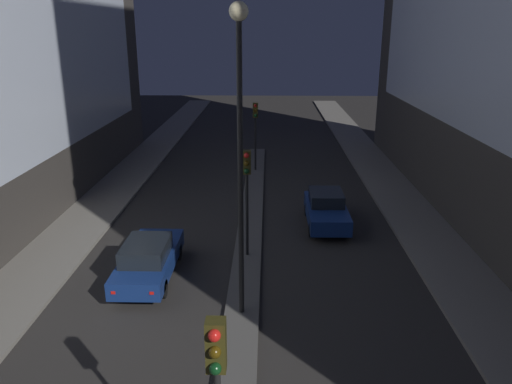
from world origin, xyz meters
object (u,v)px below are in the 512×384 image
(traffic_light_far, at_px, (255,121))
(car_left_lane, at_px, (149,259))
(traffic_light_mid, at_px, (247,179))
(street_lamp, at_px, (240,118))
(traffic_light_near, at_px, (217,382))
(car_right_lane, at_px, (326,209))

(traffic_light_far, relative_size, car_left_lane, 0.90)
(car_left_lane, bearing_deg, traffic_light_mid, 27.21)
(traffic_light_mid, height_order, traffic_light_far, same)
(street_lamp, bearing_deg, traffic_light_near, -90.00)
(street_lamp, relative_size, car_right_lane, 2.17)
(traffic_light_mid, bearing_deg, traffic_light_near, -90.00)
(traffic_light_far, bearing_deg, street_lamp, -90.00)
(street_lamp, bearing_deg, traffic_light_far, 90.00)
(traffic_light_mid, distance_m, car_left_lane, 4.64)
(traffic_light_far, distance_m, street_lamp, 17.06)
(traffic_light_near, xyz_separation_m, street_lamp, (0.00, 7.20, 3.04))
(traffic_light_mid, xyz_separation_m, traffic_light_far, (0.00, 12.60, 0.00))
(traffic_light_near, relative_size, car_left_lane, 0.90)
(traffic_light_near, xyz_separation_m, traffic_light_mid, (0.00, 11.38, 0.00))
(traffic_light_far, relative_size, car_right_lane, 1.00)
(traffic_light_far, height_order, street_lamp, street_lamp)
(traffic_light_near, height_order, traffic_light_mid, same)
(traffic_light_near, height_order, street_lamp, street_lamp)
(street_lamp, bearing_deg, car_right_lane, 65.69)
(car_right_lane, bearing_deg, traffic_light_mid, -134.59)
(street_lamp, height_order, car_left_lane, street_lamp)
(traffic_light_near, relative_size, street_lamp, 0.46)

